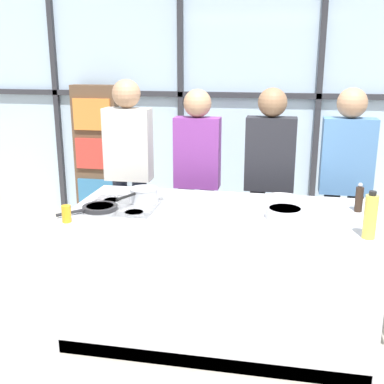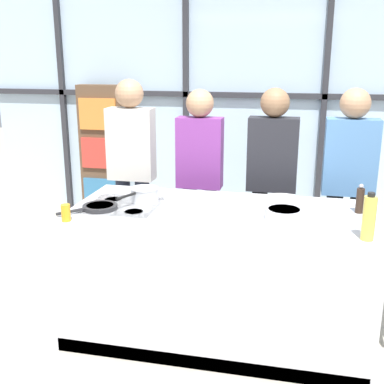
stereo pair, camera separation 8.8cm
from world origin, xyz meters
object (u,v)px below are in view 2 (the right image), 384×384
(spectator_far_left, at_px, (132,164))
(frying_pan, at_px, (99,207))
(white_plate, at_px, (283,199))
(spectator_center_left, at_px, (200,172))
(mixing_bowl, at_px, (284,214))
(oil_bottle, at_px, (369,218))
(spectator_center_right, at_px, (272,175))
(pepper_grinder, at_px, (360,200))
(spectator_far_right, at_px, (348,179))
(juice_glass_near, at_px, (66,213))
(saucepan, at_px, (144,194))

(spectator_far_left, height_order, frying_pan, spectator_far_left)
(frying_pan, height_order, white_plate, frying_pan)
(spectator_center_left, distance_m, mixing_bowl, 1.21)
(frying_pan, relative_size, oil_bottle, 1.27)
(frying_pan, bearing_deg, white_plate, 22.30)
(spectator_center_right, bearing_deg, pepper_grinder, 132.79)
(spectator_far_right, distance_m, oil_bottle, 1.21)
(pepper_grinder, bearing_deg, spectator_far_left, 159.93)
(spectator_center_left, xyz_separation_m, juice_glass_near, (-0.63, -1.28, -0.01))
(spectator_center_left, bearing_deg, spectator_far_left, -0.00)
(mixing_bowl, xyz_separation_m, pepper_grinder, (0.50, 0.25, 0.05))
(spectator_center_right, distance_m, frying_pan, 1.52)
(spectator_far_right, xyz_separation_m, frying_pan, (-1.77, -1.00, -0.05))
(spectator_center_left, height_order, spectator_far_right, spectator_far_right)
(spectator_far_left, distance_m, oil_bottle, 2.23)
(frying_pan, height_order, oil_bottle, oil_bottle)
(spectator_far_left, relative_size, spectator_center_right, 1.03)
(pepper_grinder, bearing_deg, mixing_bowl, -153.61)
(white_plate, xyz_separation_m, juice_glass_near, (-1.37, -0.80, 0.05))
(spectator_far_right, xyz_separation_m, juice_glass_near, (-1.88, -1.28, -0.01))
(spectator_center_right, bearing_deg, oil_bottle, 117.46)
(spectator_center_left, xyz_separation_m, white_plate, (0.74, -0.49, -0.06))
(oil_bottle, bearing_deg, saucepan, 163.10)
(spectator_center_left, bearing_deg, frying_pan, 62.60)
(pepper_grinder, height_order, juice_glass_near, pepper_grinder)
(frying_pan, bearing_deg, pepper_grinder, 9.95)
(spectator_far_right, bearing_deg, spectator_far_left, 0.00)
(spectator_far_left, xyz_separation_m, oil_bottle, (1.88, -1.21, 0.03))
(spectator_far_left, distance_m, mixing_bowl, 1.68)
(saucepan, height_order, pepper_grinder, pepper_grinder)
(white_plate, bearing_deg, saucepan, -165.36)
(mixing_bowl, bearing_deg, juice_glass_near, -166.10)
(spectator_center_left, height_order, saucepan, spectator_center_left)
(spectator_center_left, bearing_deg, spectator_far_right, -180.00)
(spectator_center_left, relative_size, spectator_far_right, 0.98)
(juice_glass_near, bearing_deg, spectator_far_left, 89.82)
(spectator_center_right, xyz_separation_m, white_plate, (0.11, -0.49, -0.06))
(white_plate, bearing_deg, spectator_far_right, 43.61)
(frying_pan, bearing_deg, spectator_center_right, 41.22)
(spectator_center_left, distance_m, juice_glass_near, 1.43)
(oil_bottle, bearing_deg, frying_pan, 173.34)
(juice_glass_near, bearing_deg, saucepan, 55.75)
(spectator_far_right, bearing_deg, juice_glass_near, 34.34)
(saucepan, bearing_deg, pepper_grinder, 2.20)
(frying_pan, relative_size, pepper_grinder, 1.78)
(pepper_grinder, xyz_separation_m, juice_glass_near, (-1.89, -0.59, -0.04))
(spectator_center_left, distance_m, spectator_far_right, 1.25)
(spectator_center_left, distance_m, pepper_grinder, 1.44)
(oil_bottle, height_order, juice_glass_near, oil_bottle)
(frying_pan, relative_size, white_plate, 1.34)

